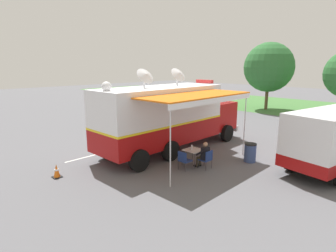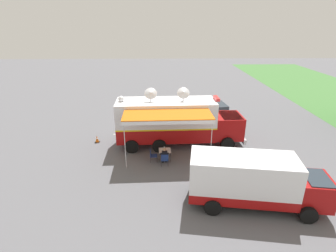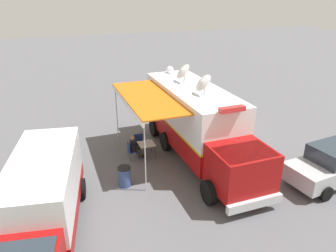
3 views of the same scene
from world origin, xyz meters
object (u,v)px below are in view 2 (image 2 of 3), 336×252
folding_chair_at_table (165,159)px  folding_chair_beside_table (152,154)px  trash_bin (202,165)px  support_truck (253,181)px  car_behind_truck (217,113)px  folding_table (165,151)px  traffic_cone (97,139)px  command_truck (176,121)px  water_bottle (164,148)px  seated_responder (165,155)px

folding_chair_at_table → folding_chair_beside_table: (-0.62, -0.83, 0.00)m
trash_bin → support_truck: support_truck is taller
folding_chair_at_table → car_behind_truck: 9.35m
folding_table → traffic_cone: size_ratio=1.42×
command_truck → trash_bin: 4.53m
command_truck → support_truck: command_truck is taller
traffic_cone → folding_chair_at_table: bearing=54.7°
command_truck → car_behind_truck: command_truck is taller
command_truck → folding_chair_at_table: 3.63m
folding_table → traffic_cone: bearing=-119.0°
command_truck → folding_chair_beside_table: bearing=-33.6°
folding_chair_beside_table → car_behind_truck: size_ratio=0.20×
car_behind_truck → support_truck: bearing=-2.8°
folding_table → trash_bin: size_ratio=0.91×
support_truck → car_behind_truck: (-11.93, 0.57, -0.51)m
trash_bin → support_truck: 3.91m
water_bottle → car_behind_truck: (-7.04, 4.96, 0.05)m
support_truck → traffic_cone: bearing=-128.7°
command_truck → folding_chair_beside_table: (2.59, -1.72, -1.43)m
seated_responder → car_behind_truck: bearing=147.4°
trash_bin → folding_table: bearing=-125.4°
folding_table → folding_chair_beside_table: bearing=-78.1°
traffic_cone → seated_responder: bearing=56.0°
traffic_cone → trash_bin: bearing=59.0°
folding_chair_beside_table → traffic_cone: 5.41m
seated_responder → traffic_cone: seated_responder is taller
support_truck → folding_chair_at_table: bearing=-132.5°
folding_chair_at_table → car_behind_truck: size_ratio=0.20×
seated_responder → support_truck: size_ratio=0.18×
command_truck → support_truck: size_ratio=1.36×
folding_table → car_behind_truck: bearing=145.3°
command_truck → car_behind_truck: 6.31m
water_bottle → support_truck: (4.89, 4.39, 0.55)m
car_behind_truck → trash_bin: bearing=-16.8°
folding_chair_at_table → trash_bin: size_ratio=0.96×
folding_chair_beside_table → car_behind_truck: bearing=141.7°
water_bottle → trash_bin: 2.90m
seated_responder → car_behind_truck: car_behind_truck is taller
water_bottle → traffic_cone: bearing=-118.4°
folding_chair_beside_table → command_truck: bearing=146.4°
folding_chair_beside_table → trash_bin: bearing=65.3°
water_bottle → support_truck: 6.59m
seated_responder → trash_bin: (1.01, 2.31, -0.20)m
command_truck → support_truck: bearing=25.8°
seated_responder → car_behind_truck: 9.19m
seated_responder → command_truck: bearing=163.6°
water_bottle → trash_bin: (1.71, 2.31, -0.38)m
folding_table → folding_chair_beside_table: 0.88m
traffic_cone → folding_table: bearing=61.0°
seated_responder → trash_bin: seated_responder is taller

